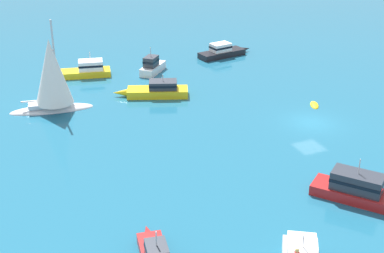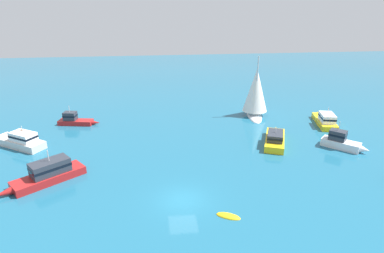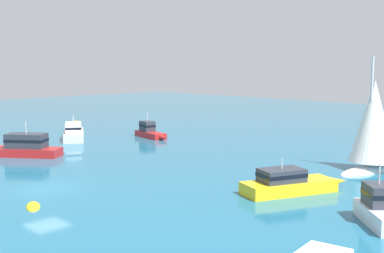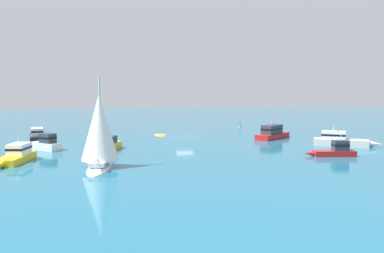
{
  "view_description": "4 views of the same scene",
  "coord_description": "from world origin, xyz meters",
  "px_view_note": "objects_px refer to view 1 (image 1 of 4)",
  "views": [
    {
      "loc": [
        37.27,
        -28.56,
        20.63
      ],
      "look_at": [
        0.5,
        -12.24,
        2.11
      ],
      "focal_mm": 51.11,
      "sensor_mm": 36.0,
      "label": 1
    },
    {
      "loc": [
        2.1,
        23.79,
        15.98
      ],
      "look_at": [
        -2.16,
        -11.28,
        2.35
      ],
      "focal_mm": 30.63,
      "sensor_mm": 36.0,
      "label": 2
    },
    {
      "loc": [
        -30.4,
        16.68,
        8.41
      ],
      "look_at": [
        1.02,
        -14.77,
        2.78
      ],
      "focal_mm": 47.98,
      "sensor_mm": 36.0,
      "label": 3
    },
    {
      "loc": [
        -12.68,
        -61.48,
        8.09
      ],
      "look_at": [
        -0.01,
        -5.01,
        2.09
      ],
      "focal_mm": 38.97,
      "sensor_mm": 36.0,
      "label": 4
    }
  ],
  "objects_px": {
    "sloop": "(52,78)",
    "cabin_cruiser": "(85,70)",
    "powerboat_2": "(361,190)",
    "skiff": "(314,105)",
    "powerboat": "(157,90)",
    "motor_cruiser": "(153,66)",
    "powerboat_1": "(223,51)"
  },
  "relations": [
    {
      "from": "skiff",
      "to": "cabin_cruiser",
      "type": "distance_m",
      "value": 25.73
    },
    {
      "from": "motor_cruiser",
      "to": "sloop",
      "type": "height_order",
      "value": "sloop"
    },
    {
      "from": "motor_cruiser",
      "to": "powerboat_2",
      "type": "distance_m",
      "value": 31.71
    },
    {
      "from": "powerboat",
      "to": "powerboat_1",
      "type": "height_order",
      "value": "powerboat"
    },
    {
      "from": "powerboat",
      "to": "skiff",
      "type": "height_order",
      "value": "powerboat"
    },
    {
      "from": "powerboat_1",
      "to": "skiff",
      "type": "relative_size",
      "value": 3.56
    },
    {
      "from": "powerboat",
      "to": "powerboat_2",
      "type": "height_order",
      "value": "powerboat_2"
    },
    {
      "from": "powerboat",
      "to": "powerboat_2",
      "type": "bearing_deg",
      "value": 125.63
    },
    {
      "from": "powerboat",
      "to": "sloop",
      "type": "xyz_separation_m",
      "value": [
        -0.62,
        -10.33,
        2.57
      ]
    },
    {
      "from": "skiff",
      "to": "sloop",
      "type": "bearing_deg",
      "value": -83.89
    },
    {
      "from": "cabin_cruiser",
      "to": "sloop",
      "type": "bearing_deg",
      "value": 72.37
    },
    {
      "from": "motor_cruiser",
      "to": "powerboat_1",
      "type": "xyz_separation_m",
      "value": [
        -2.26,
        10.09,
        -0.12
      ]
    },
    {
      "from": "skiff",
      "to": "motor_cruiser",
      "type": "bearing_deg",
      "value": -117.39
    },
    {
      "from": "sloop",
      "to": "powerboat_2",
      "type": "bearing_deg",
      "value": -47.73
    },
    {
      "from": "skiff",
      "to": "cabin_cruiser",
      "type": "xyz_separation_m",
      "value": [
        -17.78,
        -18.59,
        0.7
      ]
    },
    {
      "from": "motor_cruiser",
      "to": "skiff",
      "type": "xyz_separation_m",
      "value": [
        15.84,
        11.1,
        -0.78
      ]
    },
    {
      "from": "sloop",
      "to": "cabin_cruiser",
      "type": "relative_size",
      "value": 1.22
    },
    {
      "from": "motor_cruiser",
      "to": "sloop",
      "type": "relative_size",
      "value": 0.49
    },
    {
      "from": "sloop",
      "to": "powerboat_1",
      "type": "relative_size",
      "value": 1.22
    },
    {
      "from": "powerboat",
      "to": "powerboat_1",
      "type": "bearing_deg",
      "value": -120.59
    },
    {
      "from": "powerboat_2",
      "to": "skiff",
      "type": "bearing_deg",
      "value": 117.77
    },
    {
      "from": "cabin_cruiser",
      "to": "motor_cruiser",
      "type": "bearing_deg",
      "value": 178.57
    },
    {
      "from": "motor_cruiser",
      "to": "cabin_cruiser",
      "type": "height_order",
      "value": "motor_cruiser"
    },
    {
      "from": "powerboat_2",
      "to": "powerboat_1",
      "type": "bearing_deg",
      "value": 132.32
    },
    {
      "from": "powerboat_2",
      "to": "cabin_cruiser",
      "type": "bearing_deg",
      "value": 161.54
    },
    {
      "from": "powerboat",
      "to": "sloop",
      "type": "height_order",
      "value": "sloop"
    },
    {
      "from": "powerboat",
      "to": "powerboat_1",
      "type": "distance_m",
      "value": 15.49
    },
    {
      "from": "skiff",
      "to": "powerboat_2",
      "type": "bearing_deg",
      "value": 2.36
    },
    {
      "from": "skiff",
      "to": "cabin_cruiser",
      "type": "bearing_deg",
      "value": -106.13
    },
    {
      "from": "powerboat_1",
      "to": "powerboat",
      "type": "bearing_deg",
      "value": -151.43
    },
    {
      "from": "cabin_cruiser",
      "to": "skiff",
      "type": "bearing_deg",
      "value": 149.37
    },
    {
      "from": "skiff",
      "to": "cabin_cruiser",
      "type": "height_order",
      "value": "cabin_cruiser"
    }
  ]
}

